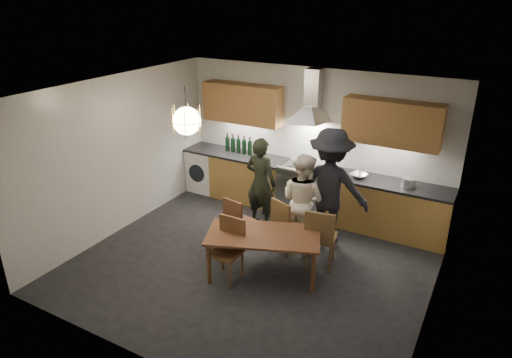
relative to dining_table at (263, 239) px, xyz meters
The scene contains 17 objects.
ground 0.67m from the dining_table, 148.26° to the left, with size 5.00×5.00×0.00m, color black.
room_shell 1.17m from the dining_table, 148.26° to the left, with size 5.02×4.52×2.61m.
counter_run 2.14m from the dining_table, 96.77° to the left, with size 5.00×0.62×0.90m.
range_stove 2.14m from the dining_table, 97.42° to the left, with size 0.90×0.60×0.92m.
wall_fixtures 2.59m from the dining_table, 97.03° to the left, with size 4.30×0.54×1.10m.
pendant_lamp 1.98m from the dining_table, behind, with size 0.43×0.43×0.70m.
dining_table is the anchor object (origin of this frame).
chair_back_left 0.90m from the dining_table, 146.00° to the left, with size 0.44×0.44×0.84m.
chair_back_mid 0.70m from the dining_table, 89.70° to the left, with size 0.53×0.53×0.90m.
chair_back_right 0.84m from the dining_table, 41.52° to the left, with size 0.50×0.50×0.95m.
chair_front 0.49m from the dining_table, 146.06° to the right, with size 0.41×0.41×0.91m.
person_left 1.55m from the dining_table, 119.77° to the left, with size 0.58×0.38×1.58m, color black.
person_mid 1.11m from the dining_table, 83.91° to the left, with size 0.74×0.58×1.53m, color white.
person_right 1.48m from the dining_table, 71.91° to the left, with size 1.23×0.71×1.90m, color black.
mixing_bowl 2.24m from the dining_table, 71.74° to the left, with size 0.27×0.27×0.07m, color silver.
stock_pot 2.60m from the dining_table, 54.27° to the left, with size 0.22×0.22×0.15m, color silver.
wine_bottles 2.82m from the dining_table, 128.07° to the left, with size 0.59×0.08×0.35m.
Camera 1 is at (2.88, -5.09, 3.82)m, focal length 32.00 mm.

